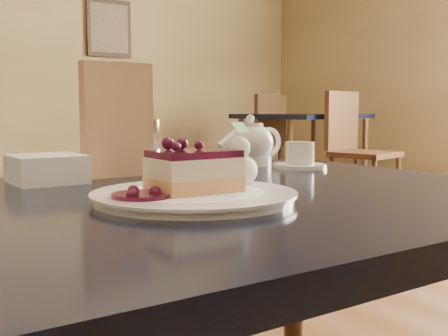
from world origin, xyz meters
TOP-DOWN VIEW (x-y plane):
  - main_table at (-0.01, 0.39)m, footprint 1.11×0.75m
  - dessert_plate at (-0.01, 0.34)m, footprint 0.26×0.26m
  - cheesecake_slice at (-0.01, 0.34)m, footprint 0.11×0.08m
  - whipped_cream at (0.07, 0.35)m, footprint 0.05×0.05m
  - berry_sauce at (-0.09, 0.33)m, footprint 0.07×0.07m
  - tea_set at (0.35, 0.66)m, footprint 0.20×0.21m
  - menu_card at (0.02, 0.65)m, footprint 0.13×0.03m
  - sugar_shaker at (0.09, 0.69)m, footprint 0.06×0.06m
  - napkin_stack at (-0.12, 0.64)m, footprint 0.11×0.11m
  - bg_table_far_right at (2.96, 3.44)m, footprint 1.18×1.88m

SIDE VIEW (x-z plane):
  - bg_table_far_right at x=2.96m, z-range -0.55..0.70m
  - main_table at x=-0.01m, z-range 0.27..0.96m
  - dessert_plate at x=-0.01m, z-range 0.69..0.70m
  - berry_sauce at x=-0.09m, z-range 0.70..0.71m
  - napkin_stack at x=-0.12m, z-range 0.69..0.74m
  - whipped_cream at x=0.07m, z-range 0.70..0.75m
  - cheesecake_slice at x=-0.01m, z-range 0.70..0.76m
  - tea_set at x=0.35m, z-range 0.68..0.78m
  - sugar_shaker at x=0.09m, z-range 0.69..0.79m
  - menu_card at x=0.02m, z-range 0.69..0.89m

